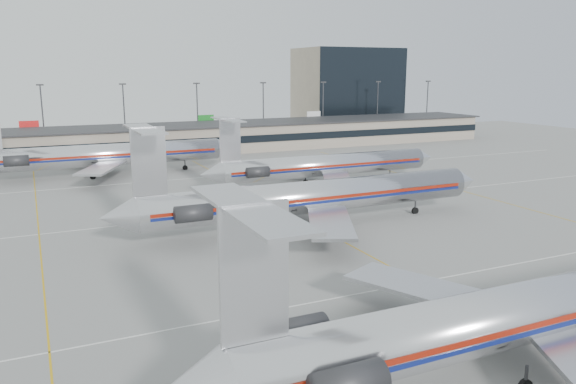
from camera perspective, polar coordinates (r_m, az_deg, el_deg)
ground at (r=44.36m, az=21.28°, el=-12.83°), size 260.00×260.00×0.00m
apron_markings at (r=51.13m, az=13.18°, el=-8.91°), size 160.00×0.15×0.02m
terminal at (r=129.69m, az=-11.27°, el=5.33°), size 162.00×17.00×6.25m
light_mast_row at (r=142.82m, az=-12.70°, el=8.07°), size 163.60×0.40×15.28m
distant_building at (r=180.55m, az=5.99°, el=10.34°), size 30.00×20.00×25.00m
jet_foreground at (r=38.24m, az=22.76°, el=-11.16°), size 47.32×27.87×12.39m
jet_second_row at (r=65.77m, az=2.05°, el=-0.49°), size 48.70×28.68×12.75m
jet_third_row at (r=90.25m, az=3.52°, el=2.73°), size 42.00×25.83×11.48m
jet_back_row at (r=103.94m, az=-18.32°, el=3.61°), size 46.91×28.86×12.83m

